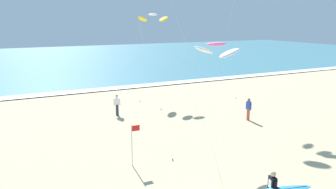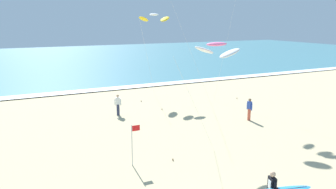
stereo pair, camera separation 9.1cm
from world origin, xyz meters
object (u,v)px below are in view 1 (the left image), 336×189
at_px(kite_arc_rose_high, 216,49).
at_px(bystander_white_top, 117,105).
at_px(bystander_blue_top, 248,109).
at_px(kite_arc_ivory_low, 153,18).
at_px(lifeguard_flag, 133,141).

xyz_separation_m(kite_arc_rose_high, bystander_white_top, (-2.53, 8.98, -4.71)).
distance_m(bystander_blue_top, bystander_white_top, 9.60).
relative_size(kite_arc_rose_high, kite_arc_ivory_low, 0.78).
bearing_deg(bystander_white_top, bystander_blue_top, -33.92).
distance_m(bystander_white_top, lifeguard_flag, 9.16).
bearing_deg(kite_arc_ivory_low, lifeguard_flag, -117.78).
xyz_separation_m(bystander_white_top, lifeguard_flag, (-2.10, -8.91, 0.45)).
height_order(bystander_blue_top, bystander_white_top, same).
bearing_deg(kite_arc_rose_high, bystander_white_top, 105.72).
xyz_separation_m(kite_arc_rose_high, lifeguard_flag, (-4.63, 0.08, -4.26)).
bearing_deg(kite_arc_rose_high, kite_arc_ivory_low, 79.08).
xyz_separation_m(kite_arc_ivory_low, bystander_blue_top, (2.74, -10.37, -6.39)).
bearing_deg(bystander_blue_top, kite_arc_ivory_low, 104.79).
bearing_deg(lifeguard_flag, bystander_blue_top, 19.42).
bearing_deg(kite_arc_ivory_low, kite_arc_rose_high, -100.92).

